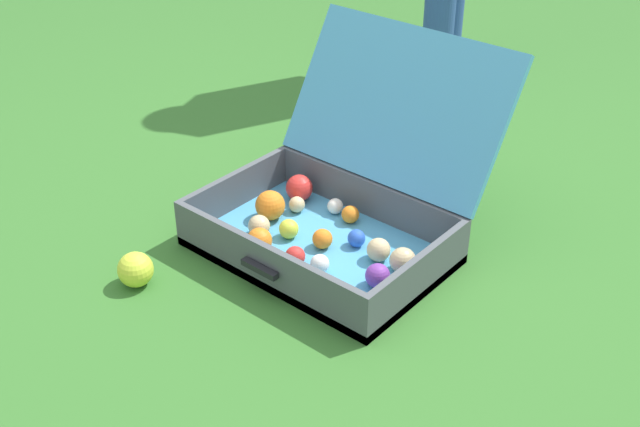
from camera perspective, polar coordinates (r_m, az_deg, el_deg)
name	(u,v)px	position (r m, az deg, el deg)	size (l,w,h in m)	color
ground_plane	(343,249)	(2.14, 1.64, -2.59)	(16.00, 16.00, 0.00)	#336B28
open_suitcase	(340,202)	(2.13, 1.42, 0.80)	(0.64, 0.68, 0.51)	#4799C6
stray_ball_on_grass	(136,270)	(2.04, -13.07, -3.93)	(0.09, 0.09, 0.09)	#CCDB38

